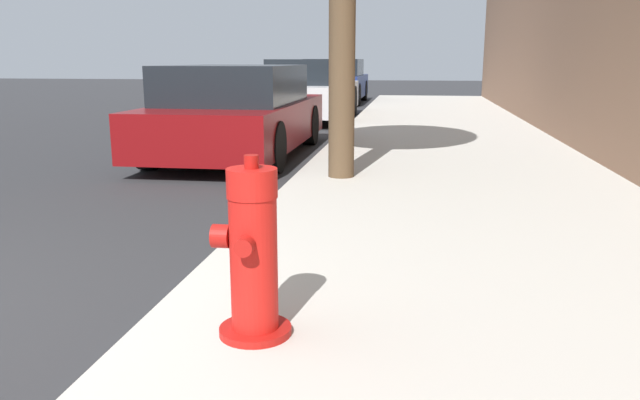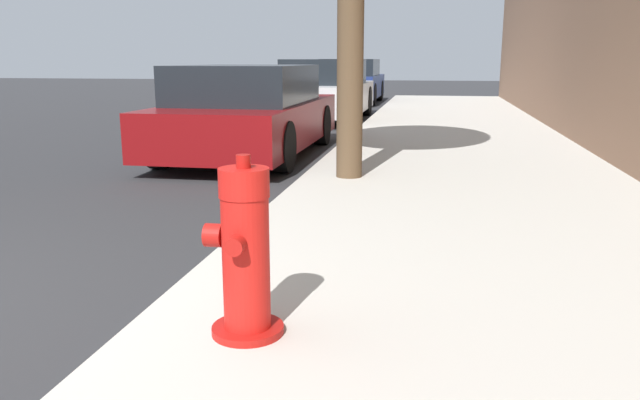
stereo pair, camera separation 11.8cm
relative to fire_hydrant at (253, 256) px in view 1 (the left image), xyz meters
The scene contains 5 objects.
sidewalk_slab 1.27m from the fire_hydrant, 12.95° to the right, with size 3.51×40.00×0.13m.
fire_hydrant is the anchor object (origin of this frame).
parked_car_near 6.31m from the fire_hydrant, 106.57° to the left, with size 1.81×4.28×1.28m.
parked_car_mid 11.69m from the fire_hydrant, 98.13° to the left, with size 1.76×4.29×1.36m.
parked_car_far 17.58m from the fire_hydrant, 96.14° to the left, with size 1.84×4.03×1.37m.
Camera 1 is at (3.05, -2.32, 1.36)m, focal length 35.00 mm.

